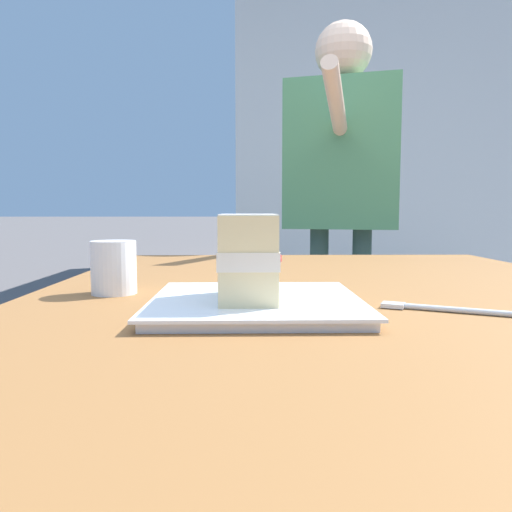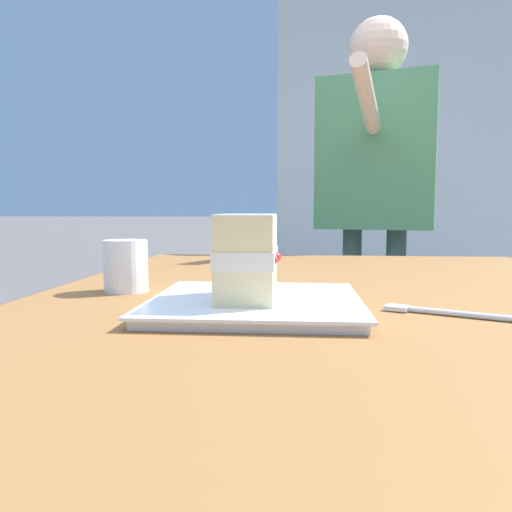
{
  "view_description": "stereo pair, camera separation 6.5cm",
  "coord_description": "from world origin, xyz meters",
  "px_view_note": "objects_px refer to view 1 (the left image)",
  "views": [
    {
      "loc": [
        -0.68,
        0.17,
        0.85
      ],
      "look_at": [
        -0.03,
        0.15,
        0.79
      ],
      "focal_mm": 34.06,
      "sensor_mm": 36.0,
      "label": 1
    },
    {
      "loc": [
        -0.68,
        0.1,
        0.85
      ],
      "look_at": [
        -0.03,
        0.15,
        0.79
      ],
      "focal_mm": 34.06,
      "sensor_mm": 36.0,
      "label": 2
    }
  ],
  "objects_px": {
    "patio_table": "(362,358)",
    "diner_person": "(342,162)",
    "coffee_cup": "(114,267)",
    "dessert_plate": "(256,303)",
    "dessert_fork": "(437,308)",
    "cake_slice": "(248,257)"
  },
  "relations": [
    {
      "from": "patio_table",
      "to": "dessert_fork",
      "type": "height_order",
      "value": "dessert_fork"
    },
    {
      "from": "diner_person",
      "to": "coffee_cup",
      "type": "bearing_deg",
      "value": 151.64
    },
    {
      "from": "cake_slice",
      "to": "coffee_cup",
      "type": "bearing_deg",
      "value": 56.32
    },
    {
      "from": "dessert_fork",
      "to": "coffee_cup",
      "type": "bearing_deg",
      "value": 72.15
    },
    {
      "from": "patio_table",
      "to": "dessert_fork",
      "type": "bearing_deg",
      "value": -121.95
    },
    {
      "from": "patio_table",
      "to": "cake_slice",
      "type": "height_order",
      "value": "cake_slice"
    },
    {
      "from": "dessert_plate",
      "to": "cake_slice",
      "type": "distance_m",
      "value": 0.07
    },
    {
      "from": "dessert_plate",
      "to": "coffee_cup",
      "type": "distance_m",
      "value": 0.26
    },
    {
      "from": "cake_slice",
      "to": "diner_person",
      "type": "relative_size",
      "value": 0.08
    },
    {
      "from": "cake_slice",
      "to": "dessert_fork",
      "type": "xyz_separation_m",
      "value": [
        -0.01,
        -0.25,
        -0.07
      ]
    },
    {
      "from": "dessert_fork",
      "to": "coffee_cup",
      "type": "xyz_separation_m",
      "value": [
        0.15,
        0.47,
        0.04
      ]
    },
    {
      "from": "patio_table",
      "to": "dessert_fork",
      "type": "relative_size",
      "value": 9.88
    },
    {
      "from": "patio_table",
      "to": "coffee_cup",
      "type": "xyz_separation_m",
      "value": [
        0.1,
        0.38,
        0.12
      ]
    },
    {
      "from": "coffee_cup",
      "to": "diner_person",
      "type": "height_order",
      "value": "diner_person"
    },
    {
      "from": "coffee_cup",
      "to": "diner_person",
      "type": "distance_m",
      "value": 1.24
    },
    {
      "from": "dessert_fork",
      "to": "cake_slice",
      "type": "bearing_deg",
      "value": 88.5
    },
    {
      "from": "coffee_cup",
      "to": "diner_person",
      "type": "xyz_separation_m",
      "value": [
        1.07,
        -0.58,
        0.27
      ]
    },
    {
      "from": "diner_person",
      "to": "cake_slice",
      "type": "bearing_deg",
      "value": 163.45
    },
    {
      "from": "dessert_plate",
      "to": "dessert_fork",
      "type": "height_order",
      "value": "dessert_plate"
    },
    {
      "from": "dessert_fork",
      "to": "coffee_cup",
      "type": "distance_m",
      "value": 0.49
    },
    {
      "from": "dessert_plate",
      "to": "cake_slice",
      "type": "relative_size",
      "value": 2.2
    },
    {
      "from": "patio_table",
      "to": "diner_person",
      "type": "xyz_separation_m",
      "value": [
        1.16,
        -0.19,
        0.4
      ]
    }
  ]
}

